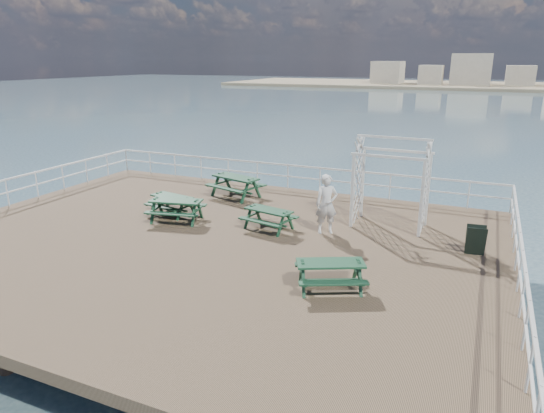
{
  "coord_description": "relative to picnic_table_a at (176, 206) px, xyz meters",
  "views": [
    {
      "loc": [
        7.72,
        -12.26,
        5.47
      ],
      "look_at": [
        1.93,
        0.8,
        1.1
      ],
      "focal_mm": 32.0,
      "sensor_mm": 36.0,
      "label": 1
    }
  ],
  "objects": [
    {
      "name": "ground",
      "position": [
        1.89,
        -1.16,
        -0.71
      ],
      "size": [
        18.0,
        14.0,
        0.3
      ],
      "primitive_type": "cube",
      "color": "brown",
      "rests_on": "ground"
    },
    {
      "name": "sea_backdrop",
      "position": [
        14.43,
        132.91,
        -1.06
      ],
      "size": [
        300.0,
        300.0,
        9.2
      ],
      "color": "#3B5763",
      "rests_on": "ground"
    },
    {
      "name": "railing",
      "position": [
        1.82,
        1.41,
        0.32
      ],
      "size": [
        17.77,
        13.76,
        1.1
      ],
      "color": "silver",
      "rests_on": "ground"
    },
    {
      "name": "picnic_table_a",
      "position": [
        0.0,
        0.0,
        0.0
      ],
      "size": [
        2.06,
        1.8,
        0.87
      ],
      "rotation": [
        0.0,
        0.0,
        0.22
      ],
      "color": "#163E26",
      "rests_on": "ground"
    },
    {
      "name": "picnic_table_b",
      "position": [
        0.44,
        3.59,
        0.07
      ],
      "size": [
        2.37,
        2.1,
        0.98
      ],
      "rotation": [
        0.0,
        0.0,
        -0.28
      ],
      "color": "#163E26",
      "rests_on": "ground"
    },
    {
      "name": "picnic_table_c",
      "position": [
        3.31,
        0.54,
        -0.06
      ],
      "size": [
        1.83,
        1.58,
        0.78
      ],
      "rotation": [
        0.0,
        0.0,
        -0.2
      ],
      "color": "#163E26",
      "rests_on": "ground"
    },
    {
      "name": "picnic_table_d",
      "position": [
        -0.59,
        0.59,
        -0.05
      ],
      "size": [
        1.83,
        1.58,
        0.79
      ],
      "rotation": [
        0.0,
        0.0,
        -0.18
      ],
      "color": "#163E26",
      "rests_on": "ground"
    },
    {
      "name": "picnic_table_e",
      "position": [
        6.5,
        -2.86,
        -0.04
      ],
      "size": [
        2.07,
        1.92,
        0.8
      ],
      "rotation": [
        0.0,
        0.0,
        0.45
      ],
      "color": "#163E26",
      "rests_on": "ground"
    },
    {
      "name": "trellis_arbor",
      "position": [
        6.89,
        2.49,
        0.8
      ],
      "size": [
        2.5,
        1.4,
        3.05
      ],
      "rotation": [
        0.0,
        0.0,
        -0.03
      ],
      "color": "silver",
      "rests_on": "ground"
    },
    {
      "name": "sandwich_board",
      "position": [
        9.69,
        0.95,
        -0.13
      ],
      "size": [
        0.58,
        0.46,
        0.88
      ],
      "rotation": [
        0.0,
        0.0,
        0.11
      ],
      "color": "black",
      "rests_on": "ground"
    },
    {
      "name": "person",
      "position": [
        5.16,
        0.97,
        0.42
      ],
      "size": [
        0.85,
        0.75,
        1.95
      ],
      "primitive_type": "imported",
      "rotation": [
        0.0,
        0.0,
        0.5
      ],
      "color": "silver",
      "rests_on": "ground"
    }
  ]
}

